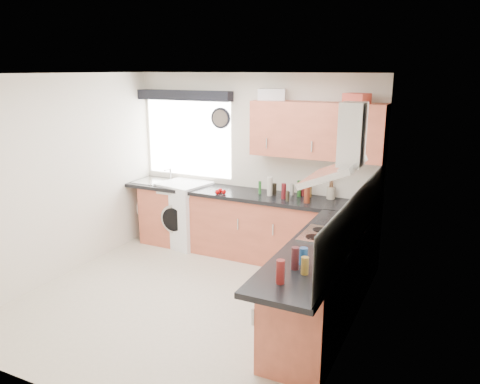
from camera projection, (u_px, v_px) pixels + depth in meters
The scene contains 40 objects.
ground_plane at pixel (188, 300), 5.31m from camera, with size 3.60×3.60×0.00m, color beige.
ceiling at pixel (181, 74), 4.67m from camera, with size 3.60×3.60×0.02m, color white.
wall_back at pixel (253, 164), 6.56m from camera, with size 3.60×0.02×2.50m, color silver.
wall_front at pixel (53, 252), 3.42m from camera, with size 3.60×0.02×2.50m, color silver.
wall_left at pixel (60, 178), 5.75m from camera, with size 0.02×3.60×2.50m, color silver.
wall_right at pixel (353, 216), 4.24m from camera, with size 0.02×3.60×2.50m, color silver.
window at pixel (188, 138), 6.92m from camera, with size 1.40×0.02×1.10m, color white.
window_blind at pixel (184, 95), 6.68m from camera, with size 1.50×0.18×0.14m, color black.
splashback at pixel (359, 215), 4.52m from camera, with size 0.01×3.00×0.54m, color white.
base_cab_back at pixel (238, 225), 6.56m from camera, with size 3.00×0.58×0.86m, color #A64E36.
base_cab_corner at pixel (352, 243), 5.88m from camera, with size 0.60×0.60×0.86m, color #A64E36.
base_cab_right at pixel (323, 286), 4.70m from camera, with size 0.58×2.10×0.86m, color #A64E36.
worktop_back at pixel (244, 194), 6.39m from camera, with size 3.60×0.62×0.05m, color black.
worktop_right at pixel (319, 249), 4.46m from camera, with size 0.62×2.42×0.05m, color black.
sink at pixel (163, 180), 6.93m from camera, with size 0.84×0.46×0.10m, color #B6B6B6, non-canonical shape.
oven at pixel (326, 281), 4.84m from camera, with size 0.56×0.58×0.85m, color black.
hob_plate at pixel (328, 236), 4.71m from camera, with size 0.52×0.52×0.01m, color #B6B6B6.
extractor_hood at pixel (343, 153), 4.45m from camera, with size 0.52×0.78×0.66m, color #B6B6B6, non-canonical shape.
upper_cabinets at pixel (317, 130), 5.87m from camera, with size 1.70×0.35×0.70m, color #A64E36.
washing_machine at pixel (185, 214), 6.93m from camera, with size 0.64×0.62×0.94m, color white.
wall_clock at pixel (220, 118), 6.58m from camera, with size 0.30×0.30×0.04m, color black.
casserole at pixel (272, 94), 6.12m from camera, with size 0.35×0.25×0.15m, color white.
storage_box at pixel (357, 98), 5.47m from camera, with size 0.26×0.22×0.12m, color #B73D2E.
utensil_pot at pixel (331, 193), 6.06m from camera, with size 0.11×0.11×0.15m, color gray.
kitchen_roll at pixel (353, 212), 5.14m from camera, with size 0.10×0.10×0.22m, color white.
tomato_cluster at pixel (220, 191), 6.31m from camera, with size 0.14×0.14×0.06m, color #A10305, non-canonical shape.
jar_0 at pixel (292, 190), 6.24m from camera, with size 0.05×0.05×0.15m, color #9F9688.
jar_1 at pixel (260, 187), 6.30m from camera, with size 0.04×0.04×0.18m, color #20581F.
jar_2 at pixel (284, 191), 6.05m from camera, with size 0.06×0.06×0.20m, color #4E1014.
jar_3 at pixel (287, 196), 5.95m from camera, with size 0.04×0.04×0.13m, color #30291B.
jar_4 at pixel (299, 189), 6.15m from camera, with size 0.05×0.05×0.22m, color #20521D.
jar_5 at pixel (270, 186), 6.20m from camera, with size 0.07×0.07×0.25m, color #B5AC9A.
jar_6 at pixel (307, 194), 5.87m from camera, with size 0.08×0.08×0.22m, color maroon.
jar_7 at pixel (274, 189), 6.29m from camera, with size 0.07×0.07×0.15m, color black.
jar_8 at pixel (303, 192), 6.22m from camera, with size 0.06×0.06×0.11m, color maroon.
jar_9 at pixel (309, 190), 6.14m from camera, with size 0.06×0.06×0.20m, color brown.
bottle_0 at pixel (280, 272), 3.66m from camera, with size 0.07×0.07×0.20m, color #5E1513.
bottle_1 at pixel (305, 266), 3.83m from camera, with size 0.06×0.06×0.15m, color brown.
bottle_2 at pixel (295, 258), 3.92m from camera, with size 0.07×0.07×0.20m, color #341215.
bottle_3 at pixel (303, 256), 4.02m from camera, with size 0.07×0.07×0.15m, color navy.
Camera 1 is at (2.62, -4.09, 2.55)m, focal length 35.00 mm.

